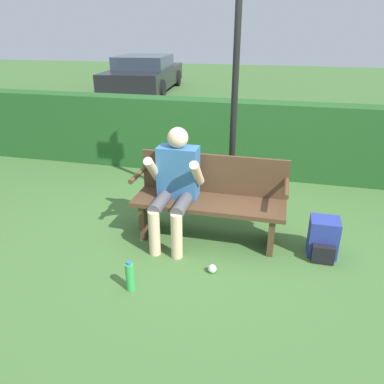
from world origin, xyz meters
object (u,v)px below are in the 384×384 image
object	(u,v)px
park_bench	(210,199)
water_bottle	(130,277)
signpost	(236,74)
parked_car	(144,74)
person_seated	(175,181)
backpack	(323,239)

from	to	relation	value
park_bench	water_bottle	distance (m)	1.20
signpost	parked_car	xyz separation A→B (m)	(-4.29, 8.63, -1.04)
park_bench	person_seated	world-z (taller)	person_seated
water_bottle	signpost	xyz separation A→B (m)	(0.60, 1.63, 1.48)
person_seated	signpost	distance (m)	1.28
person_seated	signpost	world-z (taller)	signpost
person_seated	parked_car	distance (m)	10.07
park_bench	person_seated	bearing A→B (deg)	-158.95
person_seated	parked_car	xyz separation A→B (m)	(-3.83, 9.32, -0.06)
person_seated	water_bottle	distance (m)	1.07
park_bench	person_seated	xyz separation A→B (m)	(-0.33, -0.13, 0.21)
person_seated	water_bottle	size ratio (longest dim) A/B	4.22
water_bottle	parked_car	world-z (taller)	parked_car
parked_car	water_bottle	bearing A→B (deg)	-165.80
backpack	signpost	distance (m)	1.88
backpack	water_bottle	world-z (taller)	backpack
person_seated	backpack	world-z (taller)	person_seated
water_bottle	parked_car	distance (m)	10.91
backpack	parked_car	world-z (taller)	parked_car
park_bench	parked_car	size ratio (longest dim) A/B	0.33
backpack	parked_car	bearing A→B (deg)	119.67
park_bench	backpack	world-z (taller)	park_bench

